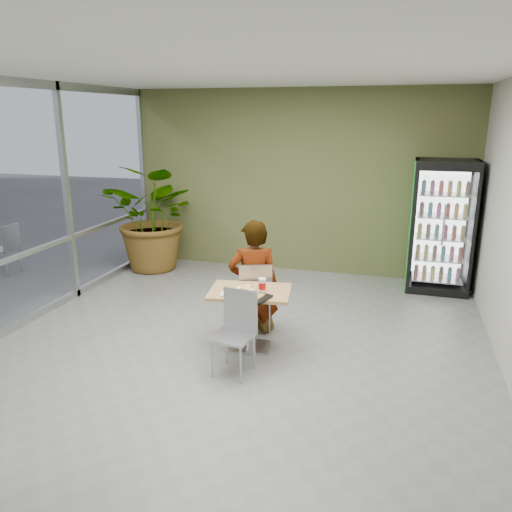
# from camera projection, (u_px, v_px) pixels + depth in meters

# --- Properties ---
(ground) EXTENTS (7.00, 7.00, 0.00)m
(ground) POSITION_uv_depth(u_px,v_px,m) (234.00, 353.00, 5.97)
(ground) COLOR gray
(ground) RESTS_ON ground
(room_envelope) EXTENTS (6.00, 7.00, 3.20)m
(room_envelope) POSITION_uv_depth(u_px,v_px,m) (232.00, 222.00, 5.53)
(room_envelope) COLOR #BAB7A8
(room_envelope) RESTS_ON ground
(storefront_frame) EXTENTS (0.10, 7.00, 3.20)m
(storefront_frame) POSITION_uv_depth(u_px,v_px,m) (9.00, 208.00, 6.34)
(storefront_frame) COLOR #A8AAAD
(storefront_frame) RESTS_ON ground
(dining_table) EXTENTS (1.03, 0.79, 0.75)m
(dining_table) POSITION_uv_depth(u_px,v_px,m) (250.00, 307.00, 5.93)
(dining_table) COLOR tan
(dining_table) RESTS_ON ground
(chair_far) EXTENTS (0.54, 0.54, 0.94)m
(chair_far) POSITION_uv_depth(u_px,v_px,m) (255.00, 292.00, 6.40)
(chair_far) COLOR #A8AAAD
(chair_far) RESTS_ON ground
(chair_near) EXTENTS (0.46, 0.46, 0.91)m
(chair_near) POSITION_uv_depth(u_px,v_px,m) (237.00, 325.00, 5.44)
(chair_near) COLOR #A8AAAD
(chair_near) RESTS_ON ground
(seated_woman) EXTENTS (0.76, 0.62, 1.79)m
(seated_woman) POSITION_uv_depth(u_px,v_px,m) (254.00, 287.00, 6.44)
(seated_woman) COLOR black
(seated_woman) RESTS_ON ground
(pizza_plate) EXTENTS (0.31, 0.31, 0.03)m
(pizza_plate) POSITION_uv_depth(u_px,v_px,m) (246.00, 288.00, 5.91)
(pizza_plate) COLOR white
(pizza_plate) RESTS_ON dining_table
(soda_cup) EXTENTS (0.09, 0.09, 0.16)m
(soda_cup) POSITION_uv_depth(u_px,v_px,m) (262.00, 285.00, 5.82)
(soda_cup) COLOR white
(soda_cup) RESTS_ON dining_table
(napkin_stack) EXTENTS (0.18, 0.18, 0.02)m
(napkin_stack) POSITION_uv_depth(u_px,v_px,m) (227.00, 294.00, 5.72)
(napkin_stack) COLOR white
(napkin_stack) RESTS_ON dining_table
(cafeteria_tray) EXTENTS (0.49, 0.41, 0.02)m
(cafeteria_tray) POSITION_uv_depth(u_px,v_px,m) (250.00, 297.00, 5.63)
(cafeteria_tray) COLOR black
(cafeteria_tray) RESTS_ON dining_table
(beverage_fridge) EXTENTS (0.96, 0.74, 2.09)m
(beverage_fridge) POSITION_uv_depth(u_px,v_px,m) (441.00, 227.00, 7.86)
(beverage_fridge) COLOR black
(beverage_fridge) RESTS_ON ground
(potted_plant) EXTENTS (1.94, 1.74, 1.93)m
(potted_plant) POSITION_uv_depth(u_px,v_px,m) (156.00, 217.00, 8.97)
(potted_plant) COLOR #396629
(potted_plant) RESTS_ON ground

